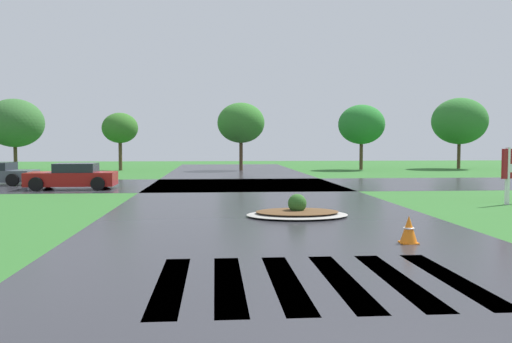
% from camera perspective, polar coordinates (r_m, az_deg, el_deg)
% --- Properties ---
extents(asphalt_roadway, '(9.84, 80.00, 0.01)m').
position_cam_1_polar(asphalt_roadway, '(14.83, 1.60, -5.39)').
color(asphalt_roadway, '#2B2B30').
rests_on(asphalt_roadway, ground).
extents(asphalt_cross_road, '(90.00, 8.86, 0.01)m').
position_cam_1_polar(asphalt_cross_road, '(27.91, -1.27, -1.41)').
color(asphalt_cross_road, '#2B2B30').
rests_on(asphalt_cross_road, ground).
extents(crosswalk_stripes, '(4.95, 3.52, 0.01)m').
position_cam_1_polar(crosswalk_stripes, '(8.59, 6.24, -11.68)').
color(crosswalk_stripes, white).
rests_on(crosswalk_stripes, ground).
extents(median_island, '(3.03, 2.16, 0.68)m').
position_cam_1_polar(median_island, '(15.78, 4.48, -4.43)').
color(median_island, '#9E9B93').
rests_on(median_island, ground).
extents(car_blue_compact, '(4.10, 2.21, 1.24)m').
position_cam_1_polar(car_blue_compact, '(26.59, -19.22, -0.54)').
color(car_blue_compact, maroon).
rests_on(car_blue_compact, ground).
extents(traffic_cone, '(0.39, 0.39, 0.61)m').
position_cam_1_polar(traffic_cone, '(12.04, 16.21, -6.10)').
color(traffic_cone, orange).
rests_on(traffic_cone, ground).
extents(background_treeline, '(41.40, 5.69, 6.07)m').
position_cam_1_polar(background_treeline, '(43.36, 0.70, 5.27)').
color(background_treeline, '#4C3823').
rests_on(background_treeline, ground).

